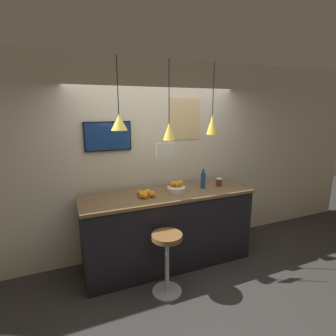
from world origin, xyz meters
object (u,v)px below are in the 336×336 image
object	(u,v)px
bar_stool	(167,252)
fruit_bowl	(176,187)
mounted_tv	(108,136)
juice_bottle	(203,180)
spread_jar	(219,182)

from	to	relation	value
bar_stool	fruit_bowl	size ratio (longest dim) A/B	3.00
bar_stool	fruit_bowl	world-z (taller)	fruit_bowl
mounted_tv	juice_bottle	bearing A→B (deg)	-18.24
spread_jar	mounted_tv	bearing A→B (deg)	164.85
bar_stool	juice_bottle	size ratio (longest dim) A/B	2.73
mounted_tv	spread_jar	bearing A→B (deg)	-15.15
fruit_bowl	spread_jar	size ratio (longest dim) A/B	2.19
juice_bottle	mounted_tv	distance (m)	1.48
bar_stool	mounted_tv	distance (m)	1.70
fruit_bowl	spread_jar	world-z (taller)	fruit_bowl
spread_jar	mounted_tv	size ratio (longest dim) A/B	0.19
fruit_bowl	mounted_tv	world-z (taller)	mounted_tv
bar_stool	mounted_tv	bearing A→B (deg)	114.37
juice_bottle	mounted_tv	size ratio (longest dim) A/B	0.45
mounted_tv	bar_stool	bearing A→B (deg)	-65.63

